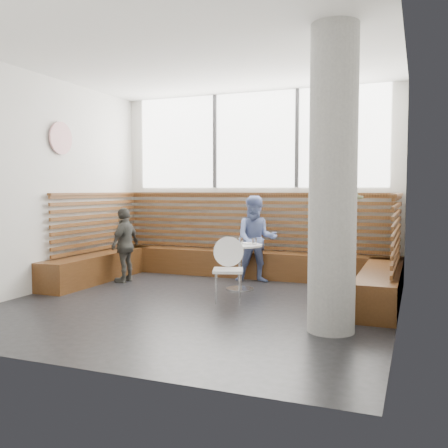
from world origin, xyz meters
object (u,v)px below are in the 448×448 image
at_px(cafe_table, 240,257).
at_px(concrete_column, 333,181).
at_px(adult_man, 341,240).
at_px(cafe_chair, 230,264).
at_px(child_back, 256,239).
at_px(child_left, 125,245).

bearing_deg(cafe_table, concrete_column, -46.71).
distance_m(cafe_table, adult_man, 1.53).
xyz_separation_m(concrete_column, adult_man, (-0.15, 1.73, -0.79)).
xyz_separation_m(cafe_table, cafe_chair, (0.12, -0.76, 0.01)).
relative_size(cafe_table, child_back, 0.49).
relative_size(cafe_chair, child_back, 0.61).
bearing_deg(cafe_chair, adult_man, 9.54).
relative_size(cafe_chair, adult_man, 0.54).
distance_m(adult_man, child_back, 1.62).
bearing_deg(child_back, child_left, -176.86).
distance_m(cafe_table, cafe_chair, 0.77).
relative_size(adult_man, child_left, 1.32).
bearing_deg(concrete_column, cafe_chair, 147.09).
distance_m(adult_man, child_left, 3.47).
relative_size(cafe_table, adult_man, 0.43).
bearing_deg(child_back, adult_man, -42.93).
height_order(concrete_column, child_back, concrete_column).
bearing_deg(child_left, cafe_chair, 71.92).
height_order(adult_man, child_back, adult_man).
height_order(cafe_table, cafe_chair, cafe_chair).
relative_size(cafe_chair, child_left, 0.71).
height_order(concrete_column, child_left, concrete_column).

